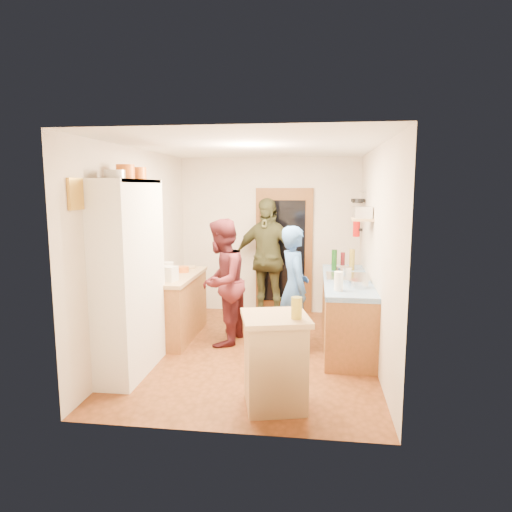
% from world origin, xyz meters
% --- Properties ---
extents(floor, '(3.00, 4.00, 0.02)m').
position_xyz_m(floor, '(0.00, 0.00, -0.01)').
color(floor, brown).
rests_on(floor, ground).
extents(ceiling, '(3.00, 4.00, 0.02)m').
position_xyz_m(ceiling, '(0.00, 0.00, 2.61)').
color(ceiling, silver).
rests_on(ceiling, ground).
extents(wall_back, '(3.00, 0.02, 2.60)m').
position_xyz_m(wall_back, '(0.00, 2.01, 1.30)').
color(wall_back, beige).
rests_on(wall_back, ground).
extents(wall_front, '(3.00, 0.02, 2.60)m').
position_xyz_m(wall_front, '(0.00, -2.01, 1.30)').
color(wall_front, beige).
rests_on(wall_front, ground).
extents(wall_left, '(0.02, 4.00, 2.60)m').
position_xyz_m(wall_left, '(-1.51, 0.00, 1.30)').
color(wall_left, beige).
rests_on(wall_left, ground).
extents(wall_right, '(0.02, 4.00, 2.60)m').
position_xyz_m(wall_right, '(1.51, 0.00, 1.30)').
color(wall_right, beige).
rests_on(wall_right, ground).
extents(door_frame, '(0.95, 0.06, 2.10)m').
position_xyz_m(door_frame, '(0.25, 1.97, 1.05)').
color(door_frame, brown).
rests_on(door_frame, ground).
extents(door_glass, '(0.70, 0.02, 1.70)m').
position_xyz_m(door_glass, '(0.25, 1.94, 1.05)').
color(door_glass, black).
rests_on(door_glass, door_frame).
extents(hutch_body, '(0.40, 1.20, 2.20)m').
position_xyz_m(hutch_body, '(-1.30, -0.80, 1.10)').
color(hutch_body, white).
rests_on(hutch_body, ground).
extents(hutch_top_shelf, '(0.40, 1.14, 0.04)m').
position_xyz_m(hutch_top_shelf, '(-1.30, -0.80, 2.18)').
color(hutch_top_shelf, white).
rests_on(hutch_top_shelf, hutch_body).
extents(plate_stack, '(0.21, 0.21, 0.09)m').
position_xyz_m(plate_stack, '(-1.30, -1.07, 2.24)').
color(plate_stack, white).
rests_on(plate_stack, hutch_top_shelf).
extents(orange_pot_a, '(0.20, 0.20, 0.16)m').
position_xyz_m(orange_pot_a, '(-1.30, -0.80, 2.28)').
color(orange_pot_a, orange).
rests_on(orange_pot_a, hutch_top_shelf).
extents(orange_pot_b, '(0.16, 0.16, 0.15)m').
position_xyz_m(orange_pot_b, '(-1.30, -0.41, 2.27)').
color(orange_pot_b, orange).
rests_on(orange_pot_b, hutch_top_shelf).
extents(left_counter_base, '(0.60, 1.40, 0.85)m').
position_xyz_m(left_counter_base, '(-1.20, 0.45, 0.42)').
color(left_counter_base, '#A05C30').
rests_on(left_counter_base, ground).
extents(left_counter_top, '(0.64, 1.44, 0.05)m').
position_xyz_m(left_counter_top, '(-1.20, 0.45, 0.88)').
color(left_counter_top, tan).
rests_on(left_counter_top, left_counter_base).
extents(toaster, '(0.29, 0.23, 0.19)m').
position_xyz_m(toaster, '(-1.15, 0.04, 1.00)').
color(toaster, white).
rests_on(toaster, left_counter_top).
extents(kettle, '(0.20, 0.20, 0.19)m').
position_xyz_m(kettle, '(-1.25, 0.37, 0.99)').
color(kettle, white).
rests_on(kettle, left_counter_top).
extents(orange_bowl, '(0.22, 0.22, 0.08)m').
position_xyz_m(orange_bowl, '(-1.12, 0.66, 0.94)').
color(orange_bowl, orange).
rests_on(orange_bowl, left_counter_top).
extents(chopping_board, '(0.34, 0.28, 0.02)m').
position_xyz_m(chopping_board, '(-1.18, 0.98, 0.91)').
color(chopping_board, tan).
rests_on(chopping_board, left_counter_top).
extents(right_counter_base, '(0.60, 2.20, 0.84)m').
position_xyz_m(right_counter_base, '(1.20, 0.50, 0.42)').
color(right_counter_base, '#A05C30').
rests_on(right_counter_base, ground).
extents(right_counter_top, '(0.62, 2.22, 0.06)m').
position_xyz_m(right_counter_top, '(1.20, 0.50, 0.87)').
color(right_counter_top, '#034EAE').
rests_on(right_counter_top, right_counter_base).
extents(hob, '(0.55, 0.58, 0.04)m').
position_xyz_m(hob, '(1.20, 0.48, 0.92)').
color(hob, silver).
rests_on(hob, right_counter_top).
extents(pot_on_hob, '(0.20, 0.20, 0.13)m').
position_xyz_m(pot_on_hob, '(1.15, 0.42, 1.01)').
color(pot_on_hob, silver).
rests_on(pot_on_hob, hob).
extents(bottle_a, '(0.09, 0.09, 0.31)m').
position_xyz_m(bottle_a, '(1.05, 1.08, 1.06)').
color(bottle_a, '#143F14').
rests_on(bottle_a, right_counter_top).
extents(bottle_b, '(0.07, 0.07, 0.26)m').
position_xyz_m(bottle_b, '(1.18, 1.20, 1.03)').
color(bottle_b, '#591419').
rests_on(bottle_b, right_counter_top).
extents(bottle_c, '(0.09, 0.09, 0.32)m').
position_xyz_m(bottle_c, '(1.31, 1.13, 1.06)').
color(bottle_c, olive).
rests_on(bottle_c, right_counter_top).
extents(paper_towel, '(0.13, 0.13, 0.23)m').
position_xyz_m(paper_towel, '(1.05, -0.27, 1.02)').
color(paper_towel, white).
rests_on(paper_towel, right_counter_top).
extents(mixing_bowl, '(0.27, 0.27, 0.09)m').
position_xyz_m(mixing_bowl, '(1.30, -0.05, 0.95)').
color(mixing_bowl, silver).
rests_on(mixing_bowl, right_counter_top).
extents(island_base, '(0.66, 0.66, 0.86)m').
position_xyz_m(island_base, '(0.40, -1.45, 0.43)').
color(island_base, tan).
rests_on(island_base, ground).
extents(island_top, '(0.75, 0.75, 0.05)m').
position_xyz_m(island_top, '(0.40, -1.45, 0.89)').
color(island_top, tan).
rests_on(island_top, island_base).
extents(cutting_board, '(0.41, 0.35, 0.02)m').
position_xyz_m(cutting_board, '(0.34, -1.41, 0.90)').
color(cutting_board, white).
rests_on(cutting_board, island_top).
extents(oil_jar, '(0.12, 0.12, 0.20)m').
position_xyz_m(oil_jar, '(0.61, -1.52, 1.01)').
color(oil_jar, '#AD9E2D').
rests_on(oil_jar, island_top).
extents(pan_rail, '(0.02, 0.65, 0.02)m').
position_xyz_m(pan_rail, '(1.46, 1.52, 2.05)').
color(pan_rail, silver).
rests_on(pan_rail, wall_right).
extents(pan_hang_a, '(0.18, 0.18, 0.05)m').
position_xyz_m(pan_hang_a, '(1.40, 1.35, 1.92)').
color(pan_hang_a, black).
rests_on(pan_hang_a, pan_rail).
extents(pan_hang_b, '(0.16, 0.16, 0.05)m').
position_xyz_m(pan_hang_b, '(1.40, 1.55, 1.90)').
color(pan_hang_b, black).
rests_on(pan_hang_b, pan_rail).
extents(pan_hang_c, '(0.17, 0.17, 0.05)m').
position_xyz_m(pan_hang_c, '(1.40, 1.75, 1.91)').
color(pan_hang_c, black).
rests_on(pan_hang_c, pan_rail).
extents(wall_shelf, '(0.26, 0.42, 0.03)m').
position_xyz_m(wall_shelf, '(1.37, 0.45, 1.70)').
color(wall_shelf, tan).
rests_on(wall_shelf, wall_right).
extents(radio, '(0.23, 0.30, 0.15)m').
position_xyz_m(radio, '(1.37, 0.45, 1.79)').
color(radio, silver).
rests_on(radio, wall_shelf).
extents(ext_bracket, '(0.06, 0.10, 0.04)m').
position_xyz_m(ext_bracket, '(1.47, 1.70, 1.45)').
color(ext_bracket, black).
rests_on(ext_bracket, wall_right).
extents(fire_extinguisher, '(0.11, 0.11, 0.32)m').
position_xyz_m(fire_extinguisher, '(1.41, 1.70, 1.50)').
color(fire_extinguisher, red).
rests_on(fire_extinguisher, wall_right).
extents(picture_frame, '(0.03, 0.25, 0.30)m').
position_xyz_m(picture_frame, '(-1.48, -1.55, 2.05)').
color(picture_frame, gold).
rests_on(picture_frame, wall_left).
extents(person_hob, '(0.56, 0.69, 1.62)m').
position_xyz_m(person_hob, '(0.54, 0.21, 0.81)').
color(person_hob, '#325BA4').
rests_on(person_hob, ground).
extents(person_left, '(0.76, 0.91, 1.70)m').
position_xyz_m(person_left, '(-0.43, 0.30, 0.85)').
color(person_left, '#4C191F').
rests_on(person_left, ground).
extents(person_back, '(1.23, 0.78, 1.95)m').
position_xyz_m(person_back, '(0.01, 1.58, 0.97)').
color(person_back, '#37381F').
rests_on(person_back, ground).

